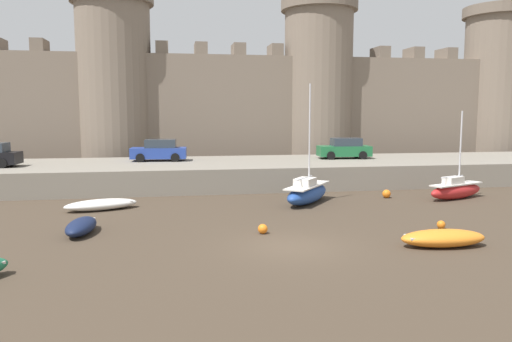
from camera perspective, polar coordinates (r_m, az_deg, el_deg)
name	(u,v)px	position (r m, az deg, el deg)	size (l,w,h in m)	color
ground_plane	(290,247)	(19.98, 3.93, -8.63)	(160.00, 160.00, 0.00)	#423528
quay_road	(234,173)	(37.12, -2.55, -0.17)	(68.53, 10.00, 1.63)	gray
castle	(220,94)	(46.84, -4.13, 8.75)	(63.72, 7.19, 18.71)	#7A6B5B
rowboat_foreground_centre	(443,238)	(21.20, 20.58, -7.15)	(3.49, 1.50, 0.69)	orange
rowboat_midflat_left	(81,226)	(23.18, -19.35, -5.95)	(1.39, 2.98, 0.67)	#141E3D
sailboat_foreground_right	(456,190)	(32.91, 21.89, -1.98)	(4.57, 2.71, 5.37)	red
sailboat_foreground_left	(307,192)	(29.25, 5.88, -2.44)	(4.12, 4.83, 6.93)	#234793
rowboat_near_channel_right	(101,204)	(28.41, -17.28, -3.66)	(4.10, 2.49, 0.59)	silver
mooring_buoy_near_shore	(441,225)	(24.37, 20.40, -5.77)	(0.38, 0.38, 0.38)	orange
mooring_buoy_off_centre	(263,229)	(21.94, 0.78, -6.64)	(0.43, 0.43, 0.43)	orange
mooring_buoy_near_channel	(386,194)	(31.95, 14.69, -2.54)	(0.52, 0.52, 0.52)	orange
car_quay_west	(159,151)	(38.18, -11.00, 2.31)	(4.21, 2.09, 1.62)	#263F99
car_quay_centre_east	(345,149)	(40.04, 10.08, 2.53)	(4.21, 2.09, 1.62)	#1E6638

